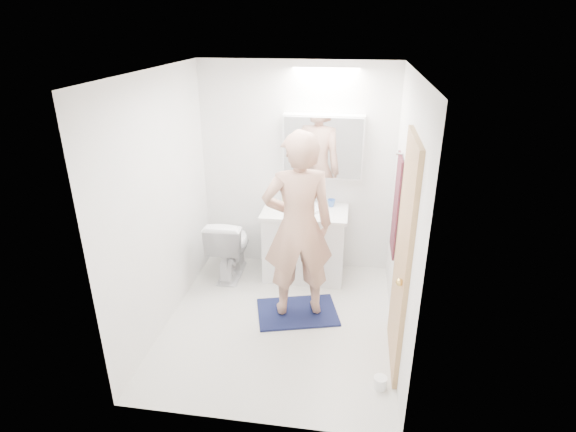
% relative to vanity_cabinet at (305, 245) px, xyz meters
% --- Properties ---
extents(floor, '(2.50, 2.50, 0.00)m').
position_rel_vanity_cabinet_xyz_m(floor, '(-0.14, -0.96, -0.39)').
color(floor, silver).
rests_on(floor, ground).
extents(ceiling, '(2.50, 2.50, 0.00)m').
position_rel_vanity_cabinet_xyz_m(ceiling, '(-0.14, -0.96, 2.01)').
color(ceiling, white).
rests_on(ceiling, floor).
extents(wall_back, '(2.50, 0.00, 2.50)m').
position_rel_vanity_cabinet_xyz_m(wall_back, '(-0.14, 0.29, 0.81)').
color(wall_back, white).
rests_on(wall_back, floor).
extents(wall_front, '(2.50, 0.00, 2.50)m').
position_rel_vanity_cabinet_xyz_m(wall_front, '(-0.14, -2.21, 0.81)').
color(wall_front, white).
rests_on(wall_front, floor).
extents(wall_left, '(0.00, 2.50, 2.50)m').
position_rel_vanity_cabinet_xyz_m(wall_left, '(-1.24, -0.96, 0.81)').
color(wall_left, white).
rests_on(wall_left, floor).
extents(wall_right, '(0.00, 2.50, 2.50)m').
position_rel_vanity_cabinet_xyz_m(wall_right, '(0.96, -0.96, 0.81)').
color(wall_right, white).
rests_on(wall_right, floor).
extents(vanity_cabinet, '(0.90, 0.55, 0.78)m').
position_rel_vanity_cabinet_xyz_m(vanity_cabinet, '(0.00, 0.00, 0.00)').
color(vanity_cabinet, white).
rests_on(vanity_cabinet, floor).
extents(countertop, '(0.95, 0.58, 0.04)m').
position_rel_vanity_cabinet_xyz_m(countertop, '(0.00, -0.00, 0.41)').
color(countertop, white).
rests_on(countertop, vanity_cabinet).
extents(sink_basin, '(0.36, 0.36, 0.03)m').
position_rel_vanity_cabinet_xyz_m(sink_basin, '(0.00, 0.03, 0.45)').
color(sink_basin, white).
rests_on(sink_basin, countertop).
extents(faucet, '(0.02, 0.02, 0.16)m').
position_rel_vanity_cabinet_xyz_m(faucet, '(0.00, 0.22, 0.51)').
color(faucet, silver).
rests_on(faucet, countertop).
extents(medicine_cabinet, '(0.88, 0.14, 0.70)m').
position_rel_vanity_cabinet_xyz_m(medicine_cabinet, '(0.16, 0.21, 1.11)').
color(medicine_cabinet, white).
rests_on(medicine_cabinet, wall_back).
extents(mirror_panel, '(0.84, 0.01, 0.66)m').
position_rel_vanity_cabinet_xyz_m(mirror_panel, '(0.16, 0.13, 1.11)').
color(mirror_panel, silver).
rests_on(mirror_panel, medicine_cabinet).
extents(toilet, '(0.42, 0.73, 0.74)m').
position_rel_vanity_cabinet_xyz_m(toilet, '(-0.86, -0.11, -0.02)').
color(toilet, white).
rests_on(toilet, floor).
extents(bath_rug, '(0.92, 0.74, 0.02)m').
position_rel_vanity_cabinet_xyz_m(bath_rug, '(0.02, -0.79, -0.38)').
color(bath_rug, '#151D42').
rests_on(bath_rug, floor).
extents(person, '(0.77, 0.61, 1.86)m').
position_rel_vanity_cabinet_xyz_m(person, '(0.02, -0.79, 0.59)').
color(person, tan).
rests_on(person, bath_rug).
extents(door, '(0.04, 0.80, 2.00)m').
position_rel_vanity_cabinet_xyz_m(door, '(0.94, -1.31, 0.61)').
color(door, tan).
rests_on(door, wall_right).
extents(door_knob, '(0.06, 0.06, 0.06)m').
position_rel_vanity_cabinet_xyz_m(door_knob, '(0.90, -1.61, 0.56)').
color(door_knob, gold).
rests_on(door_knob, door).
extents(towel, '(0.02, 0.42, 1.00)m').
position_rel_vanity_cabinet_xyz_m(towel, '(0.94, -0.41, 0.71)').
color(towel, black).
rests_on(towel, wall_right).
extents(towel_hook, '(0.07, 0.02, 0.02)m').
position_rel_vanity_cabinet_xyz_m(towel_hook, '(0.93, -0.41, 1.23)').
color(towel_hook, silver).
rests_on(towel_hook, wall_right).
extents(soap_bottle_a, '(0.11, 0.11, 0.23)m').
position_rel_vanity_cabinet_xyz_m(soap_bottle_a, '(-0.25, 0.15, 0.55)').
color(soap_bottle_a, tan).
rests_on(soap_bottle_a, countertop).
extents(soap_bottle_b, '(0.12, 0.12, 0.18)m').
position_rel_vanity_cabinet_xyz_m(soap_bottle_b, '(-0.23, 0.18, 0.52)').
color(soap_bottle_b, '#61A0D0').
rests_on(soap_bottle_b, countertop).
extents(toothbrush_cup, '(0.12, 0.12, 0.08)m').
position_rel_vanity_cabinet_xyz_m(toothbrush_cup, '(0.28, 0.16, 0.47)').
color(toothbrush_cup, '#4372C9').
rests_on(toothbrush_cup, countertop).
extents(toilet_paper_roll, '(0.11, 0.11, 0.10)m').
position_rel_vanity_cabinet_xyz_m(toilet_paper_roll, '(0.83, -1.71, -0.34)').
color(toilet_paper_roll, white).
rests_on(toilet_paper_roll, floor).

